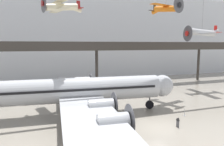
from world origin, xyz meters
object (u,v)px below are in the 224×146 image
(suspended_plane_cream_biplane, at_px, (62,7))
(info_sign_pedestal, at_px, (178,123))
(suspended_plane_orange_highwing, at_px, (166,9))
(stanchion_barrier, at_px, (185,113))
(suspended_plane_silver_racer, at_px, (202,33))
(airliner_silver_main, at_px, (73,91))

(suspended_plane_cream_biplane, xyz_separation_m, info_sign_pedestal, (11.80, -15.72, -15.82))
(suspended_plane_orange_highwing, relative_size, info_sign_pedestal, 6.47)
(suspended_plane_cream_biplane, xyz_separation_m, suspended_plane_orange_highwing, (19.43, -0.62, 0.66))
(suspended_plane_cream_biplane, relative_size, stanchion_barrier, 7.54)
(suspended_plane_silver_racer, relative_size, info_sign_pedestal, 7.86)
(airliner_silver_main, distance_m, info_sign_pedestal, 14.89)
(airliner_silver_main, height_order, suspended_plane_silver_racer, suspended_plane_silver_racer)
(suspended_plane_silver_racer, bearing_deg, stanchion_barrier, 48.47)
(info_sign_pedestal, bearing_deg, suspended_plane_cream_biplane, 127.80)
(airliner_silver_main, bearing_deg, suspended_plane_silver_racer, 21.11)
(airliner_silver_main, xyz_separation_m, suspended_plane_cream_biplane, (-0.41, 6.64, 12.72))
(airliner_silver_main, bearing_deg, suspended_plane_orange_highwing, 22.55)
(suspended_plane_cream_biplane, height_order, suspended_plane_orange_highwing, same)
(suspended_plane_cream_biplane, distance_m, suspended_plane_orange_highwing, 19.45)
(stanchion_barrier, relative_size, info_sign_pedestal, 0.87)
(info_sign_pedestal, bearing_deg, stanchion_barrier, 43.34)
(airliner_silver_main, distance_m, suspended_plane_silver_racer, 32.90)
(suspended_plane_orange_highwing, distance_m, stanchion_barrier, 20.80)
(suspended_plane_orange_highwing, relative_size, stanchion_barrier, 7.45)
(suspended_plane_silver_racer, relative_size, stanchion_barrier, 9.05)
(suspended_plane_silver_racer, bearing_deg, info_sign_pedestal, 48.27)
(suspended_plane_cream_biplane, xyz_separation_m, suspended_plane_silver_racer, (30.75, 2.14, -3.51))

